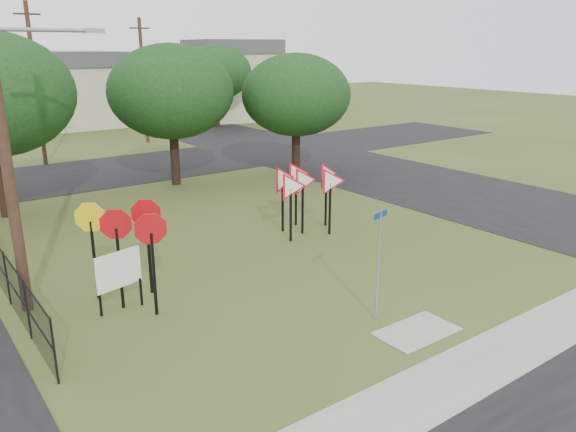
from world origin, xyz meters
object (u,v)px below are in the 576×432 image
object	(u,v)px
street_name_sign	(379,259)
yield_sign_cluster	(305,183)
stop_sign_cluster	(126,232)
info_board	(119,272)

from	to	relation	value
street_name_sign	yield_sign_cluster	world-z (taller)	street_name_sign
street_name_sign	stop_sign_cluster	bearing A→B (deg)	135.24
stop_sign_cluster	info_board	bearing A→B (deg)	-144.86
stop_sign_cluster	yield_sign_cluster	world-z (taller)	stop_sign_cluster
stop_sign_cluster	info_board	xyz separation A→B (m)	(-0.39, -0.27, -0.93)
yield_sign_cluster	info_board	size ratio (longest dim) A/B	1.98
stop_sign_cluster	street_name_sign	bearing A→B (deg)	-44.76
street_name_sign	stop_sign_cluster	size ratio (longest dim) A/B	1.04
street_name_sign	stop_sign_cluster	xyz separation A→B (m)	(-4.61, 4.57, 0.37)
stop_sign_cluster	yield_sign_cluster	xyz separation A→B (m)	(7.48, 2.03, -0.14)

